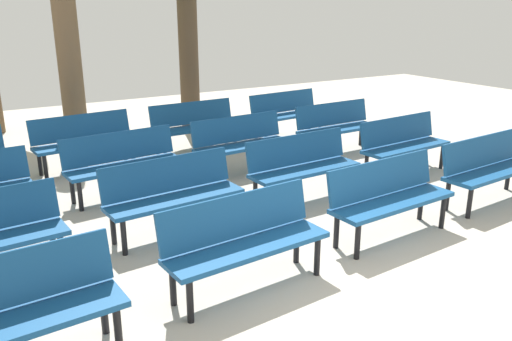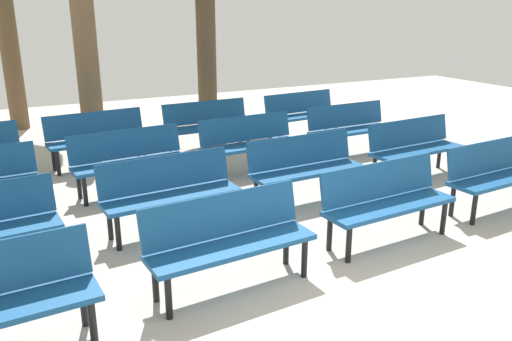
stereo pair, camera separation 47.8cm
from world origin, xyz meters
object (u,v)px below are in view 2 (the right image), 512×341
object	(u,v)px
bench_r0_c3	(497,171)
tree_1	(88,71)
bench_r1_c2	(305,165)
bench_r3_c2	(208,122)
bench_r0_c1	(229,236)
bench_r2_c1	(129,157)
bench_r1_c3	(414,145)
bench_r2_c2	(249,140)
bench_r1_c1	(170,189)
bench_r2_c3	(349,126)
bench_r0_c2	(386,198)
bench_r3_c1	(97,135)
bench_r3_c3	(302,112)

from	to	relation	value
bench_r0_c3	tree_1	size ratio (longest dim) A/B	0.58
bench_r1_c2	bench_r3_c2	distance (m)	3.01
bench_r0_c1	bench_r2_c1	size ratio (longest dim) A/B	1.00
bench_r0_c1	bench_r3_c2	bearing A→B (deg)	66.79
tree_1	bench_r2_c1	bearing A→B (deg)	-89.41
bench_r0_c3	bench_r3_c2	distance (m)	4.91
bench_r1_c3	tree_1	size ratio (longest dim) A/B	0.58
bench_r0_c1	bench_r2_c1	world-z (taller)	same
bench_r1_c3	bench_r2_c2	distance (m)	2.53
bench_r1_c1	tree_1	bearing A→B (deg)	87.88
bench_r2_c2	bench_r2_c3	size ratio (longest dim) A/B	1.01
bench_r2_c2	tree_1	bearing A→B (deg)	123.92
bench_r3_c2	tree_1	size ratio (longest dim) A/B	0.57
bench_r0_c2	bench_r1_c1	size ratio (longest dim) A/B	1.00
bench_r2_c1	bench_r3_c2	world-z (taller)	same
bench_r0_c2	bench_r1_c1	xyz separation A→B (m)	(-2.06, 1.35, 0.00)
bench_r0_c2	tree_1	distance (m)	6.00
bench_r3_c1	bench_r2_c2	bearing A→B (deg)	-39.37
bench_r0_c1	bench_r3_c3	bearing A→B (deg)	48.11
bench_r3_c3	tree_1	distance (m)	4.11
bench_r0_c2	bench_r2_c1	xyz separation A→B (m)	(-2.16, 2.87, 0.00)
bench_r2_c1	bench_r0_c1	bearing A→B (deg)	-91.17
tree_1	bench_r3_c2	bearing A→B (deg)	-29.40
bench_r1_c3	bench_r2_c1	world-z (taller)	same
bench_r2_c2	bench_r0_c3	bearing A→B (deg)	-56.16
bench_r3_c2	bench_r3_c3	bearing A→B (deg)	0.17
bench_r2_c2	tree_1	size ratio (longest dim) A/B	0.58
bench_r2_c3	bench_r3_c2	bearing A→B (deg)	145.15
bench_r0_c3	bench_r3_c3	world-z (taller)	same
bench_r1_c1	bench_r1_c2	xyz separation A→B (m)	(1.92, 0.12, 0.00)
bench_r1_c2	bench_r3_c1	distance (m)	3.63
bench_r0_c3	bench_r2_c2	bearing A→B (deg)	123.65
bench_r1_c2	bench_r2_c2	xyz separation A→B (m)	(-0.10, 1.49, 0.00)
bench_r1_c3	bench_r3_c1	xyz separation A→B (m)	(-4.22, 2.77, 0.00)
bench_r2_c1	bench_r3_c1	bearing A→B (deg)	91.19
bench_r1_c2	bench_r2_c1	size ratio (longest dim) A/B	0.99
bench_r1_c1	bench_r3_c1	distance (m)	3.03
tree_1	bench_r1_c2	bearing A→B (deg)	-63.13
bench_r0_c1	bench_r2_c1	xyz separation A→B (m)	(-0.20, 3.01, 0.00)
bench_r1_c2	bench_r2_c3	world-z (taller)	same
bench_r0_c1	bench_r0_c3	distance (m)	3.90
bench_r2_c1	bench_r1_c2	bearing A→B (deg)	-39.58
bench_r0_c3	bench_r1_c2	bearing A→B (deg)	143.13
bench_r2_c2	bench_r2_c3	distance (m)	2.03
bench_r1_c2	bench_r2_c3	size ratio (longest dim) A/B	1.00
bench_r1_c2	bench_r3_c2	bearing A→B (deg)	91.45
bench_r0_c1	bench_r3_c1	world-z (taller)	same
bench_r3_c2	bench_r3_c3	xyz separation A→B (m)	(2.05, 0.08, 0.00)
bench_r2_c3	bench_r3_c1	xyz separation A→B (m)	(-4.11, 1.27, 0.00)
bench_r0_c1	tree_1	world-z (taller)	tree_1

